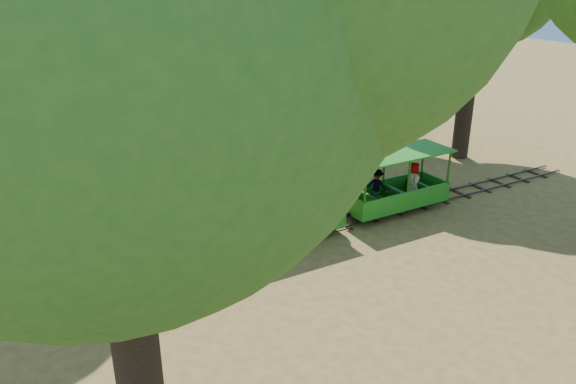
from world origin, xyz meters
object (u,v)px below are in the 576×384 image
carriage_front (282,216)px  carriage_rear (395,188)px  fence (213,144)px  locomotive (173,203)px

carriage_front → carriage_rear: 4.18m
fence → carriage_front: bearing=-98.2°
locomotive → fence: bearing=61.4°
carriage_front → fence: bearing=81.8°
carriage_front → carriage_rear: bearing=0.3°
fence → locomotive: bearing=-118.6°
locomotive → carriage_rear: size_ratio=0.88×
locomotive → carriage_front: 3.33m
locomotive → carriage_front: locomotive is taller
carriage_front → carriage_rear: (4.18, 0.02, 0.01)m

